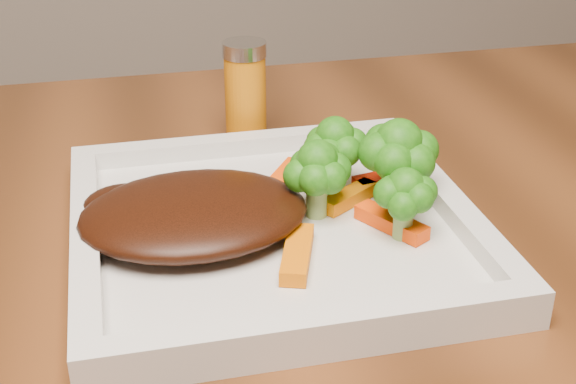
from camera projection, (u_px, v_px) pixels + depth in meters
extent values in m
cube|color=silver|center=(274.00, 233.00, 0.55)|extent=(0.27, 0.27, 0.01)
ellipsoid|color=black|center=(194.00, 213.00, 0.54)|extent=(0.16, 0.12, 0.03)
cube|color=#DE6603|center=(297.00, 254.00, 0.51)|extent=(0.04, 0.06, 0.01)
cube|color=red|center=(392.00, 179.00, 0.60)|extent=(0.06, 0.03, 0.01)
cube|color=#F64504|center=(283.00, 181.00, 0.60)|extent=(0.05, 0.06, 0.01)
cube|color=#FF4104|center=(391.00, 222.00, 0.54)|extent=(0.04, 0.06, 0.01)
cube|color=orange|center=(349.00, 197.00, 0.58)|extent=(0.05, 0.04, 0.01)
cylinder|color=#CD710B|center=(245.00, 95.00, 0.68)|extent=(0.05, 0.05, 0.09)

